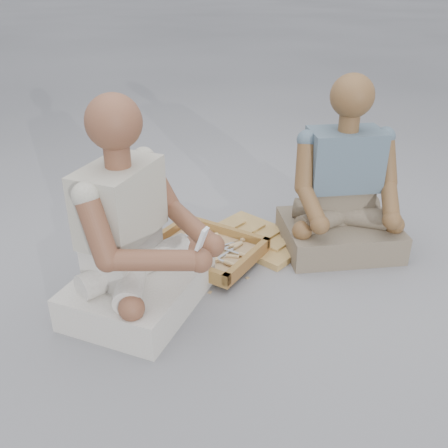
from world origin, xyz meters
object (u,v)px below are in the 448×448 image
at_px(tool_tray, 205,250).
at_px(companion, 342,195).
at_px(craftsman, 134,242).
at_px(carved_panel, 257,238).

relative_size(tool_tray, companion, 0.66).
distance_m(tool_tray, craftsman, 0.56).
relative_size(carved_panel, companion, 0.59).
xyz_separation_m(carved_panel, companion, (0.43, 0.12, 0.30)).
height_order(carved_panel, companion, companion).
bearing_deg(companion, tool_tray, 4.08).
distance_m(carved_panel, craftsman, 0.90).
bearing_deg(carved_panel, tool_tray, -124.10).
distance_m(carved_panel, companion, 0.54).
bearing_deg(companion, carved_panel, -13.72).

